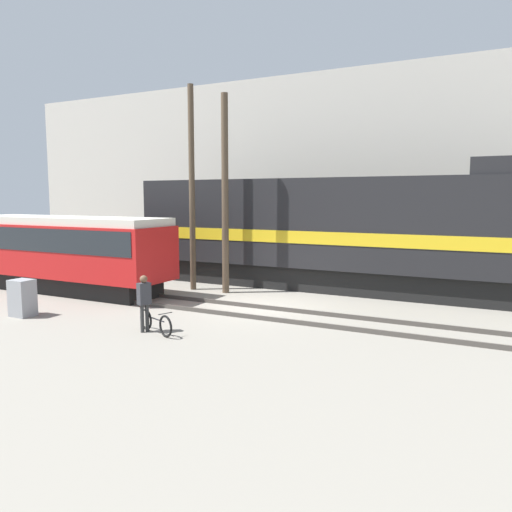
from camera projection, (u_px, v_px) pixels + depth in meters
name	position (u px, v px, depth m)	size (l,w,h in m)	color
ground_plane	(258.00, 307.00, 17.60)	(120.00, 120.00, 0.00)	gray
track_near	(246.00, 310.00, 16.78)	(60.00, 1.50, 0.14)	#47423D
track_far	(305.00, 285.00, 21.60)	(60.00, 1.51, 0.14)	#47423D
building_backdrop	(358.00, 174.00, 28.01)	(42.54, 6.00, 10.25)	#B7B2A8
freight_locomotive	(331.00, 231.00, 20.81)	(16.98, 3.04, 5.21)	black
streetcar	(65.00, 249.00, 20.36)	(9.54, 2.54, 3.06)	black
bicycle	(156.00, 323.00, 14.15)	(1.60, 0.73, 0.69)	black
person	(144.00, 298.00, 14.24)	(0.33, 0.41, 1.65)	#333333
utility_pole_left	(192.00, 189.00, 20.49)	(0.24, 0.24, 8.38)	#4C3D2D
utility_pole_center	(225.00, 195.00, 19.81)	(0.27, 0.27, 7.89)	#4C3D2D
signal_box	(22.00, 298.00, 16.20)	(0.70, 0.60, 1.20)	gray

